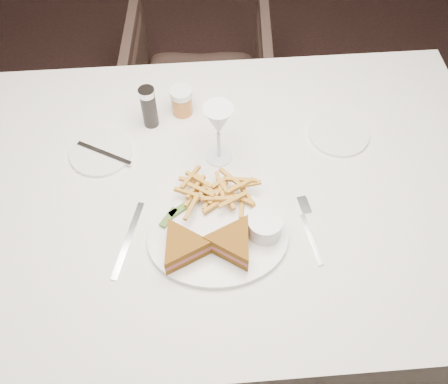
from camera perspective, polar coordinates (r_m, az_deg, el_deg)
The scene contains 4 objects.
ground at distance 1.85m, azimuth -0.99°, elevation -15.49°, with size 5.00×5.00×0.00m, color black.
table at distance 1.54m, azimuth -0.23°, elevation -7.59°, with size 1.39×0.93×0.75m, color silver.
chair_far at distance 2.17m, azimuth -2.82°, elevation 12.94°, with size 0.58×0.54×0.60m, color #412E28.
table_setting at distance 1.16m, azimuth -1.19°, elevation -0.34°, with size 0.78×0.63×0.18m.
Camera 1 is at (-0.04, -0.62, 1.74)m, focal length 40.00 mm.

